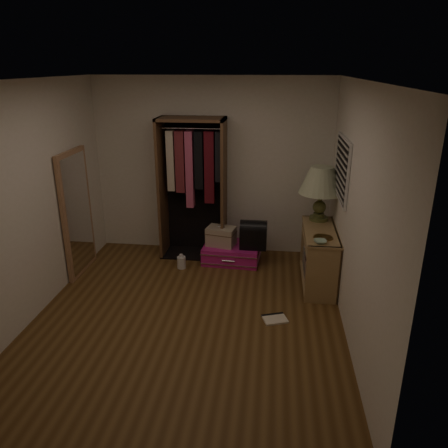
{
  "coord_description": "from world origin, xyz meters",
  "views": [
    {
      "loc": [
        0.91,
        -4.3,
        2.74
      ],
      "look_at": [
        0.3,
        0.95,
        0.8
      ],
      "focal_mm": 35.0,
      "sensor_mm": 36.0,
      "label": 1
    }
  ],
  "objects_px": {
    "pink_suitcase": "(232,253)",
    "console_bookshelf": "(318,255)",
    "white_jug": "(181,262)",
    "open_wardrobe": "(194,177)",
    "table_lamp": "(321,181)",
    "train_case": "(221,236)",
    "floor_mirror": "(77,213)",
    "black_bag": "(253,234)"
  },
  "relations": [
    {
      "from": "pink_suitcase",
      "to": "console_bookshelf",
      "type": "bearing_deg",
      "value": -20.45
    },
    {
      "from": "pink_suitcase",
      "to": "white_jug",
      "type": "relative_size",
      "value": 4.04
    },
    {
      "from": "open_wardrobe",
      "to": "pink_suitcase",
      "type": "distance_m",
      "value": 1.24
    },
    {
      "from": "table_lamp",
      "to": "white_jug",
      "type": "distance_m",
      "value": 2.24
    },
    {
      "from": "train_case",
      "to": "white_jug",
      "type": "xyz_separation_m",
      "value": [
        -0.53,
        -0.31,
        -0.3
      ]
    },
    {
      "from": "floor_mirror",
      "to": "table_lamp",
      "type": "bearing_deg",
      "value": 6.99
    },
    {
      "from": "train_case",
      "to": "table_lamp",
      "type": "height_order",
      "value": "table_lamp"
    },
    {
      "from": "floor_mirror",
      "to": "train_case",
      "type": "bearing_deg",
      "value": 16.06
    },
    {
      "from": "open_wardrobe",
      "to": "table_lamp",
      "type": "bearing_deg",
      "value": -11.92
    },
    {
      "from": "floor_mirror",
      "to": "pink_suitcase",
      "type": "relative_size",
      "value": 1.98
    },
    {
      "from": "open_wardrobe",
      "to": "floor_mirror",
      "type": "xyz_separation_m",
      "value": [
        -1.46,
        -0.77,
        -0.35
      ]
    },
    {
      "from": "white_jug",
      "to": "open_wardrobe",
      "type": "bearing_deg",
      "value": 79.1
    },
    {
      "from": "console_bookshelf",
      "to": "open_wardrobe",
      "type": "bearing_deg",
      "value": 157.55
    },
    {
      "from": "black_bag",
      "to": "table_lamp",
      "type": "relative_size",
      "value": 0.56
    },
    {
      "from": "console_bookshelf",
      "to": "floor_mirror",
      "type": "height_order",
      "value": "floor_mirror"
    },
    {
      "from": "white_jug",
      "to": "table_lamp",
      "type": "bearing_deg",
      "value": 5.03
    },
    {
      "from": "floor_mirror",
      "to": "pink_suitcase",
      "type": "distance_m",
      "value": 2.24
    },
    {
      "from": "table_lamp",
      "to": "white_jug",
      "type": "xyz_separation_m",
      "value": [
        -1.88,
        -0.17,
        -1.2
      ]
    },
    {
      "from": "pink_suitcase",
      "to": "white_jug",
      "type": "distance_m",
      "value": 0.76
    },
    {
      "from": "open_wardrobe",
      "to": "white_jug",
      "type": "distance_m",
      "value": 1.24
    },
    {
      "from": "table_lamp",
      "to": "console_bookshelf",
      "type": "bearing_deg",
      "value": -90.72
    },
    {
      "from": "pink_suitcase",
      "to": "black_bag",
      "type": "relative_size",
      "value": 2.07
    },
    {
      "from": "console_bookshelf",
      "to": "train_case",
      "type": "height_order",
      "value": "console_bookshelf"
    },
    {
      "from": "train_case",
      "to": "white_jug",
      "type": "bearing_deg",
      "value": -137.47
    },
    {
      "from": "black_bag",
      "to": "train_case",
      "type": "bearing_deg",
      "value": 175.36
    },
    {
      "from": "open_wardrobe",
      "to": "train_case",
      "type": "bearing_deg",
      "value": -28.17
    },
    {
      "from": "console_bookshelf",
      "to": "pink_suitcase",
      "type": "xyz_separation_m",
      "value": [
        -1.19,
        0.53,
        -0.26
      ]
    },
    {
      "from": "console_bookshelf",
      "to": "floor_mirror",
      "type": "distance_m",
      "value": 3.27
    },
    {
      "from": "console_bookshelf",
      "to": "floor_mirror",
      "type": "xyz_separation_m",
      "value": [
        -3.24,
        -0.04,
        0.46
      ]
    },
    {
      "from": "pink_suitcase",
      "to": "train_case",
      "type": "xyz_separation_m",
      "value": [
        -0.15,
        -0.02,
        0.26
      ]
    },
    {
      "from": "console_bookshelf",
      "to": "open_wardrobe",
      "type": "relative_size",
      "value": 0.55
    },
    {
      "from": "console_bookshelf",
      "to": "pink_suitcase",
      "type": "height_order",
      "value": "console_bookshelf"
    },
    {
      "from": "table_lamp",
      "to": "white_jug",
      "type": "height_order",
      "value": "table_lamp"
    },
    {
      "from": "floor_mirror",
      "to": "table_lamp",
      "type": "distance_m",
      "value": 3.3
    },
    {
      "from": "console_bookshelf",
      "to": "white_jug",
      "type": "height_order",
      "value": "console_bookshelf"
    },
    {
      "from": "floor_mirror",
      "to": "table_lamp",
      "type": "height_order",
      "value": "floor_mirror"
    },
    {
      "from": "open_wardrobe",
      "to": "white_jug",
      "type": "bearing_deg",
      "value": -100.9
    },
    {
      "from": "table_lamp",
      "to": "floor_mirror",
      "type": "bearing_deg",
      "value": -173.01
    },
    {
      "from": "black_bag",
      "to": "table_lamp",
      "type": "xyz_separation_m",
      "value": [
        0.88,
        -0.1,
        0.82
      ]
    },
    {
      "from": "table_lamp",
      "to": "black_bag",
      "type": "bearing_deg",
      "value": 173.24
    },
    {
      "from": "white_jug",
      "to": "pink_suitcase",
      "type": "bearing_deg",
      "value": 25.94
    },
    {
      "from": "train_case",
      "to": "black_bag",
      "type": "xyz_separation_m",
      "value": [
        0.47,
        -0.04,
        0.07
      ]
    }
  ]
}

